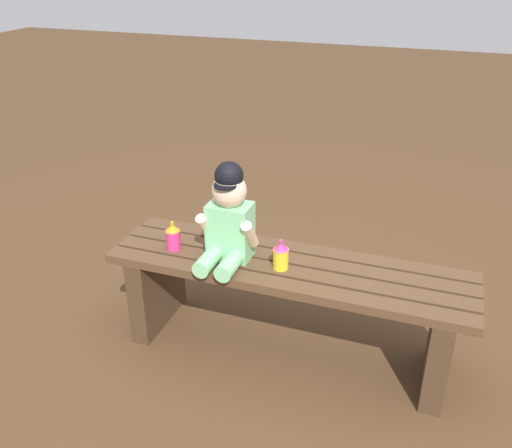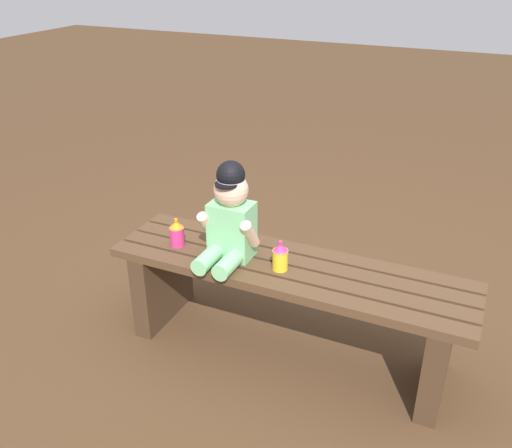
{
  "view_description": "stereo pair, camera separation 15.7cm",
  "coord_description": "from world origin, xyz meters",
  "px_view_note": "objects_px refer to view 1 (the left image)",
  "views": [
    {
      "loc": [
        0.51,
        -1.82,
        1.56
      ],
      "look_at": [
        -0.12,
        -0.05,
        0.6
      ],
      "focal_mm": 38.88,
      "sensor_mm": 36.0,
      "label": 1
    },
    {
      "loc": [
        0.66,
        -1.76,
        1.56
      ],
      "look_at": [
        -0.12,
        -0.05,
        0.6
      ],
      "focal_mm": 38.88,
      "sensor_mm": 36.0,
      "label": 2
    }
  ],
  "objects_px": {
    "park_bench": "(288,293)",
    "sippy_cup_right": "(281,255)",
    "sippy_cup_left": "(173,236)",
    "child_figure": "(228,219)"
  },
  "relations": [
    {
      "from": "child_figure",
      "to": "sippy_cup_right",
      "type": "distance_m",
      "value": 0.25
    },
    {
      "from": "park_bench",
      "to": "sippy_cup_left",
      "type": "height_order",
      "value": "sippy_cup_left"
    },
    {
      "from": "sippy_cup_left",
      "to": "sippy_cup_right",
      "type": "bearing_deg",
      "value": 0.0
    },
    {
      "from": "sippy_cup_left",
      "to": "sippy_cup_right",
      "type": "distance_m",
      "value": 0.46
    },
    {
      "from": "park_bench",
      "to": "sippy_cup_right",
      "type": "relative_size",
      "value": 11.73
    },
    {
      "from": "sippy_cup_right",
      "to": "park_bench",
      "type": "bearing_deg",
      "value": 64.26
    },
    {
      "from": "child_figure",
      "to": "sippy_cup_right",
      "type": "bearing_deg",
      "value": -1.61
    },
    {
      "from": "child_figure",
      "to": "sippy_cup_left",
      "type": "relative_size",
      "value": 3.26
    },
    {
      "from": "sippy_cup_left",
      "to": "child_figure",
      "type": "bearing_deg",
      "value": 1.44
    },
    {
      "from": "park_bench",
      "to": "sippy_cup_right",
      "type": "height_order",
      "value": "sippy_cup_right"
    }
  ]
}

